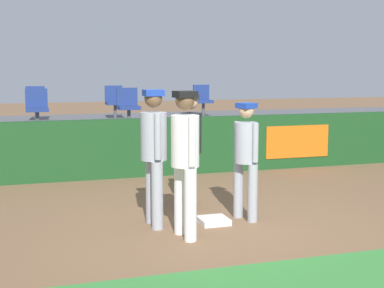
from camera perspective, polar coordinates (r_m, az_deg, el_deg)
name	(u,v)px	position (r m, az deg, el deg)	size (l,w,h in m)	color
ground_plane	(213,226)	(7.71, 2.19, -8.47)	(60.00, 60.00, 0.00)	brown
first_base	(213,221)	(7.82, 2.24, -7.93)	(0.40, 0.40, 0.08)	white
player_fielder_home	(185,154)	(6.98, -0.72, -1.02)	(0.39, 0.60, 1.89)	white
player_runner_visitor	(246,153)	(7.86, 5.59, -0.90)	(0.41, 0.45, 1.68)	#9EA3AD
player_coach_visitor	(154,148)	(7.51, -3.97, -0.41)	(0.36, 0.53, 1.88)	#9EA3AD
player_umpire	(191,143)	(8.48, -0.15, 0.13)	(0.40, 0.49, 1.78)	#4C4C51
field_wall	(150,147)	(11.19, -4.34, -0.33)	(18.00, 0.26, 1.17)	#19471E
bleacher_platform	(126,139)	(13.70, -6.88, 0.54)	(18.00, 4.80, 0.90)	#59595E
seat_back_right	(203,99)	(14.83, 1.10, 4.71)	(0.45, 0.44, 0.84)	#4C4C51
seat_front_center	(128,104)	(12.48, -6.63, 4.10)	(0.47, 0.44, 0.84)	#4C4C51
seat_back_center	(115,100)	(14.25, -8.02, 4.52)	(0.45, 0.44, 0.84)	#4C4C51
seat_back_left	(36,101)	(14.06, -15.86, 4.26)	(0.46, 0.44, 0.84)	#4C4C51
seat_front_left	(37,106)	(12.26, -15.76, 3.80)	(0.47, 0.44, 0.84)	#4C4C51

